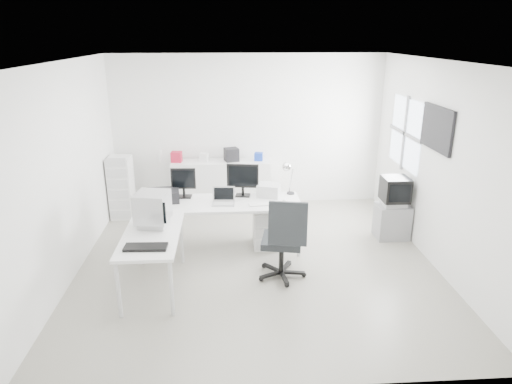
{
  "coord_description": "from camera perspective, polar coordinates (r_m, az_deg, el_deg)",
  "views": [
    {
      "loc": [
        -0.39,
        -5.88,
        3.12
      ],
      "look_at": [
        0.0,
        0.2,
        1.0
      ],
      "focal_mm": 32.0,
      "sensor_mm": 36.0,
      "label": 1
    }
  ],
  "objects": [
    {
      "name": "clutter_box_c",
      "position": [
        8.39,
        -3.09,
        4.69
      ],
      "size": [
        0.29,
        0.28,
        0.24
      ],
      "primitive_type": "cube",
      "rotation": [
        0.0,
        0.0,
        0.28
      ],
      "color": "black",
      "rests_on": "sideboard"
    },
    {
      "name": "clutter_bottle",
      "position": [
        8.52,
        -11.89,
        4.46
      ],
      "size": [
        0.07,
        0.07,
        0.22
      ],
      "primitive_type": "cylinder",
      "color": "white",
      "rests_on": "sideboard"
    },
    {
      "name": "filing_cabinet",
      "position": [
        8.41,
        -16.46,
        0.56
      ],
      "size": [
        0.38,
        0.46,
        1.09
      ],
      "primitive_type": "cube",
      "color": "white",
      "rests_on": "floor"
    },
    {
      "name": "clutter_box_d",
      "position": [
        8.42,
        0.33,
        4.45
      ],
      "size": [
        0.17,
        0.16,
        0.15
      ],
      "primitive_type": "cube",
      "rotation": [
        0.0,
        0.0,
        -0.19
      ],
      "color": "#1839A9",
      "rests_on": "sideboard"
    },
    {
      "name": "left_wall",
      "position": [
        6.48,
        -22.53,
        2.29
      ],
      "size": [
        0.02,
        5.0,
        2.8
      ],
      "primitive_type": "cube",
      "color": "silver",
      "rests_on": "floor"
    },
    {
      "name": "white_mouse",
      "position": [
        6.75,
        3.55,
        -1.13
      ],
      "size": [
        0.06,
        0.06,
        0.06
      ],
      "primitive_type": "sphere",
      "color": "white",
      "rests_on": "main_desk"
    },
    {
      "name": "main_desk",
      "position": [
        6.95,
        -4.44,
        -4.15
      ],
      "size": [
        2.4,
        0.8,
        0.75
      ],
      "primitive_type": null,
      "color": "white",
      "rests_on": "floor"
    },
    {
      "name": "ceiling",
      "position": [
        5.91,
        0.13,
        16.07
      ],
      "size": [
        5.0,
        5.0,
        0.01
      ],
      "primitive_type": "cube",
      "color": "white",
      "rests_on": "back_wall"
    },
    {
      "name": "drawer_pedestal",
      "position": [
        7.05,
        1.3,
        -4.42
      ],
      "size": [
        0.4,
        0.5,
        0.6
      ],
      "primitive_type": "cube",
      "color": "white",
      "rests_on": "floor"
    },
    {
      "name": "laser_printer",
      "position": [
        7.01,
        1.62,
        0.23
      ],
      "size": [
        0.4,
        0.37,
        0.19
      ],
      "primitive_type": "cube",
      "rotation": [
        0.0,
        0.0,
        -0.3
      ],
      "color": "silver",
      "rests_on": "main_desk"
    },
    {
      "name": "window",
      "position": [
        7.79,
        18.16,
        6.98
      ],
      "size": [
        0.02,
        1.2,
        1.1
      ],
      "primitive_type": null,
      "color": "white",
      "rests_on": "right_wall"
    },
    {
      "name": "lcd_monitor_small",
      "position": [
        7.0,
        -9.05,
        1.17
      ],
      "size": [
        0.38,
        0.23,
        0.47
      ],
      "primitive_type": null,
      "rotation": [
        0.0,
        0.0,
        -0.06
      ],
      "color": "black",
      "rests_on": "main_desk"
    },
    {
      "name": "crt_monitor",
      "position": [
        6.01,
        -12.78,
        -2.24
      ],
      "size": [
        0.45,
        0.45,
        0.45
      ],
      "primitive_type": null,
      "rotation": [
        0.0,
        0.0,
        -0.17
      ],
      "color": "#B7B7BA",
      "rests_on": "side_desk"
    },
    {
      "name": "floor",
      "position": [
        6.67,
        0.11,
        -8.71
      ],
      "size": [
        5.0,
        5.0,
        0.01
      ],
      "primitive_type": "cube",
      "color": "beige",
      "rests_on": "ground"
    },
    {
      "name": "sideboard",
      "position": [
        8.55,
        -4.36,
        0.95
      ],
      "size": [
        1.81,
        0.45,
        0.91
      ],
      "primitive_type": "cube",
      "color": "white",
      "rests_on": "floor"
    },
    {
      "name": "clutter_box_a",
      "position": [
        8.45,
        -9.9,
        4.35
      ],
      "size": [
        0.2,
        0.18,
        0.19
      ],
      "primitive_type": "cube",
      "rotation": [
        0.0,
        0.0,
        -0.08
      ],
      "color": "#B31933",
      "rests_on": "sideboard"
    },
    {
      "name": "side_desk",
      "position": [
        6.03,
        -12.72,
        -8.41
      ],
      "size": [
        0.7,
        1.4,
        0.75
      ],
      "primitive_type": null,
      "color": "white",
      "rests_on": "floor"
    },
    {
      "name": "right_wall",
      "position": [
        6.78,
        21.75,
        3.09
      ],
      "size": [
        0.02,
        5.0,
        2.8
      ],
      "primitive_type": "cube",
      "color": "silver",
      "rests_on": "floor"
    },
    {
      "name": "tv_cabinet",
      "position": [
        7.65,
        16.62,
        -3.52
      ],
      "size": [
        0.5,
        0.41,
        0.55
      ],
      "primitive_type": "cube",
      "color": "gray",
      "rests_on": "floor"
    },
    {
      "name": "desk_lamp",
      "position": [
        7.08,
        4.4,
        1.73
      ],
      "size": [
        0.22,
        0.22,
        0.51
      ],
      "primitive_type": null,
      "rotation": [
        0.0,
        0.0,
        0.34
      ],
      "color": "silver",
      "rests_on": "main_desk"
    },
    {
      "name": "black_keyboard",
      "position": [
        5.51,
        -13.62,
        -6.71
      ],
      "size": [
        0.51,
        0.22,
        0.03
      ],
      "primitive_type": "cube",
      "rotation": [
        0.0,
        0.0,
        -0.04
      ],
      "color": "black",
      "rests_on": "side_desk"
    },
    {
      "name": "wall_picture",
      "position": [
        6.74,
        21.69,
        7.41
      ],
      "size": [
        0.04,
        0.9,
        0.6
      ],
      "primitive_type": null,
      "color": "black",
      "rests_on": "right_wall"
    },
    {
      "name": "laptop",
      "position": [
        6.67,
        -4.12,
        -0.6
      ],
      "size": [
        0.38,
        0.39,
        0.24
      ],
      "primitive_type": null,
      "rotation": [
        0.0,
        0.0,
        -0.06
      ],
      "color": "#B7B7BA",
      "rests_on": "main_desk"
    },
    {
      "name": "white_keyboard",
      "position": [
        6.69,
        1.05,
        -1.5
      ],
      "size": [
        0.46,
        0.19,
        0.02
      ],
      "primitive_type": "cube",
      "rotation": [
        0.0,
        0.0,
        0.13
      ],
      "color": "white",
      "rests_on": "main_desk"
    },
    {
      "name": "lcd_monitor_large",
      "position": [
        6.97,
        -1.67,
        1.47
      ],
      "size": [
        0.51,
        0.26,
        0.5
      ],
      "primitive_type": null,
      "rotation": [
        0.0,
        0.0,
        -0.15
      ],
      "color": "black",
      "rests_on": "main_desk"
    },
    {
      "name": "inkjet_printer",
      "position": [
        6.94,
        -11.56,
        -0.45
      ],
      "size": [
        0.52,
        0.43,
        0.17
      ],
      "primitive_type": "cube",
      "rotation": [
        0.0,
        0.0,
        0.13
      ],
      "color": "black",
      "rests_on": "main_desk"
    },
    {
      "name": "back_wall",
      "position": [
        8.57,
        -1.0,
        7.6
      ],
      "size": [
        5.0,
        0.02,
        2.8
      ],
      "primitive_type": "cube",
      "color": "silver",
      "rests_on": "floor"
    },
    {
      "name": "clutter_box_b",
      "position": [
        8.41,
        -6.5,
        4.33
      ],
      "size": [
        0.18,
        0.17,
        0.15
      ],
      "primitive_type": "cube",
      "rotation": [
        0.0,
        0.0,
        -0.3
      ],
      "color": "white",
      "rests_on": "sideboard"
    },
    {
      "name": "crt_tv",
      "position": [
        7.47,
        16.98,
        0.03
      ],
      "size": [
        0.5,
        0.48,
        0.45
      ],
      "primitive_type": null,
      "color": "black",
      "rests_on": "tv_cabinet"
    },
    {
      "name": "office_chair",
      "position": [
        6.07,
        3.23,
        -5.61
      ],
      "size": [
        0.78,
        0.78,
        1.16
      ],
      "primitive_type": null,
      "rotation": [
        0.0,
        0.0,
        -0.18
      ],
      "color": "#282B2D",
      "rests_on": "floor"
    }
  ]
}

